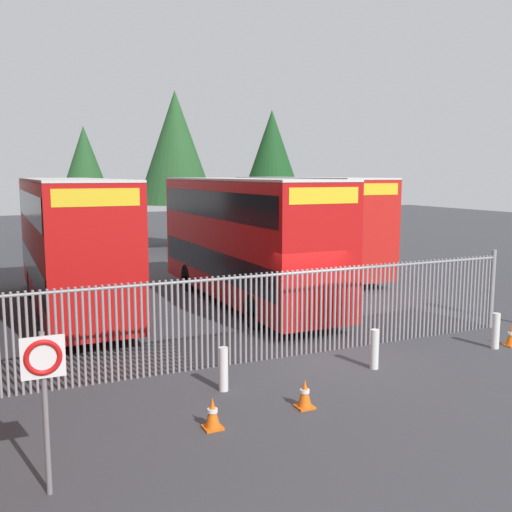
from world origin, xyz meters
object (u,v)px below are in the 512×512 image
Objects in this scene: double_decker_bus_behind_fence_right at (305,220)px; bollard_near_left at (223,369)px; speed_limit_sign_post at (44,376)px; double_decker_bus_behind_fence_left at (71,239)px; traffic_cone_by_gate at (212,413)px; traffic_cone_near_kerb at (305,394)px; double_decker_bus_near_gate at (244,235)px; bollard_near_right at (496,331)px; bollard_center_front at (375,349)px; traffic_cone_mid_forecourt at (511,335)px.

double_decker_bus_behind_fence_right is 15.74m from bollard_near_left.
double_decker_bus_behind_fence_left is at bearing 81.06° from speed_limit_sign_post.
speed_limit_sign_post reaches higher than bollard_near_left.
traffic_cone_by_gate is 1.00× the size of traffic_cone_near_kerb.
bollard_near_left is at bearing -125.52° from double_decker_bus_behind_fence_right.
speed_limit_sign_post is at bearing -125.85° from double_decker_bus_near_gate.
bollard_near_right reaches higher than traffic_cone_near_kerb.
double_decker_bus_behind_fence_left is 10.88m from bollard_center_front.
traffic_cone_by_gate is (-4.66, -9.35, -2.13)m from double_decker_bus_near_gate.
double_decker_bus_near_gate is at bearing 73.76° from traffic_cone_near_kerb.
double_decker_bus_near_gate is 18.32× the size of traffic_cone_mid_forecourt.
double_decker_bus_near_gate is at bearing 54.15° from speed_limit_sign_post.
speed_limit_sign_post is (-1.84, -11.69, -0.65)m from double_decker_bus_behind_fence_left.
double_decker_bus_behind_fence_right is at bearing 67.57° from bollard_center_front.
double_decker_bus_behind_fence_left reaches higher than bollard_center_front.
speed_limit_sign_post is (-12.83, -15.49, -0.65)m from double_decker_bus_behind_fence_right.
traffic_cone_mid_forecourt is (10.13, -9.06, -2.13)m from double_decker_bus_behind_fence_left.
speed_limit_sign_post is (-7.52, -2.63, 1.30)m from bollard_center_front.
double_decker_bus_behind_fence_left reaches higher than bollard_near_right.
speed_limit_sign_post is at bearing -165.56° from traffic_cone_near_kerb.
bollard_center_front is (-5.31, -12.86, -1.95)m from double_decker_bus_behind_fence_right.
traffic_cone_near_kerb is at bearing -169.04° from traffic_cone_mid_forecourt.
double_decker_bus_behind_fence_left is 11.38× the size of bollard_near_left.
double_decker_bus_behind_fence_left is 11.85m from speed_limit_sign_post.
double_decker_bus_behind_fence_right is at bearing 83.64° from bollard_near_right.
traffic_cone_near_kerb is (-7.95, -14.23, -2.13)m from double_decker_bus_behind_fence_right.
bollard_near_left is 1.00× the size of bollard_center_front.
double_decker_bus_behind_fence_left is 10.84m from traffic_cone_by_gate.
bollard_near_right is at bearing 178.57° from traffic_cone_mid_forecourt.
traffic_cone_mid_forecourt is at bearing 12.39° from speed_limit_sign_post.
bollard_center_front is 1.61× the size of traffic_cone_by_gate.
double_decker_bus_behind_fence_right is 20.12m from speed_limit_sign_post.
bollard_center_front is at bearing 27.38° from traffic_cone_near_kerb.
bollard_center_front is at bearing 18.08° from traffic_cone_by_gate.
double_decker_bus_behind_fence_right reaches higher than bollard_near_right.
bollard_center_front is 3.88m from bollard_near_right.
bollard_center_front is 1.61× the size of traffic_cone_near_kerb.
bollard_near_left is at bearing 178.97° from traffic_cone_mid_forecourt.
traffic_cone_by_gate is at bearing -124.66° from double_decker_bus_behind_fence_right.
traffic_cone_mid_forecourt is at bearing 0.03° from bollard_center_front.
traffic_cone_near_kerb is at bearing 14.44° from speed_limit_sign_post.
double_decker_bus_behind_fence_left is 18.32× the size of traffic_cone_mid_forecourt.
double_decker_bus_behind_fence_left is 18.32× the size of traffic_cone_by_gate.
double_decker_bus_behind_fence_right is (10.99, 3.79, 0.00)m from double_decker_bus_behind_fence_left.
traffic_cone_near_kerb is (-2.68, -9.20, -2.13)m from double_decker_bus_near_gate.
traffic_cone_by_gate is at bearing -117.44° from bollard_near_left.
traffic_cone_by_gate is 1.99m from traffic_cone_near_kerb.
speed_limit_sign_post reaches higher than bollard_center_front.
bollard_near_right is 8.64m from traffic_cone_by_gate.
bollard_near_right is (9.56, -9.05, -1.95)m from double_decker_bus_behind_fence_left.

